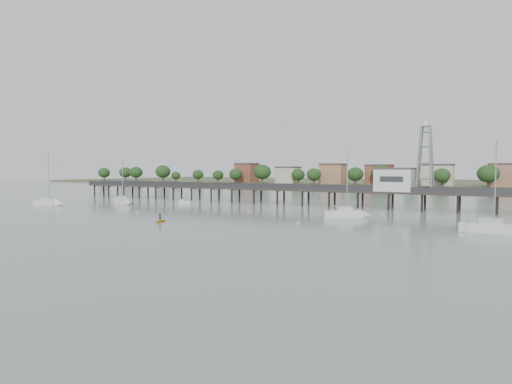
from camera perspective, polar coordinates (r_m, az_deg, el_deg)
ground_plane at (r=61.03m, az=-20.36°, el=-5.54°), size 500.00×500.00×0.00m
pier at (r=108.75m, az=4.95°, el=0.32°), size 150.00×5.00×5.50m
pier_building at (r=100.41m, az=17.93°, el=1.60°), size 8.40×5.40×5.30m
lattice_tower at (r=99.20m, az=21.65°, el=4.08°), size 3.20×3.20×15.50m
sailboat_d at (r=68.24m, az=29.90°, el=-4.33°), size 8.58×3.70×13.71m
sailboat_b at (r=114.49m, az=-17.18°, el=-1.25°), size 7.51×4.20×12.02m
sailboat_a at (r=117.62m, az=-25.55°, el=-1.31°), size 8.62×3.35×13.86m
sailboat_c at (r=80.90m, az=12.59°, el=-2.91°), size 8.04×6.28×13.30m
white_tender at (r=110.78m, az=-9.41°, el=-1.40°), size 3.81×1.99×1.41m
yellow_dinghy at (r=74.34m, az=-12.67°, el=-3.92°), size 1.94×1.03×2.61m
dinghy_occupant at (r=74.34m, az=-12.67°, el=-3.92°), size 0.60×1.33×0.31m
mooring_buoys at (r=83.06m, az=-0.71°, el=-3.07°), size 83.43×22.90×0.39m
far_shore at (r=281.53m, az=21.03°, el=1.19°), size 500.00×170.00×10.40m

